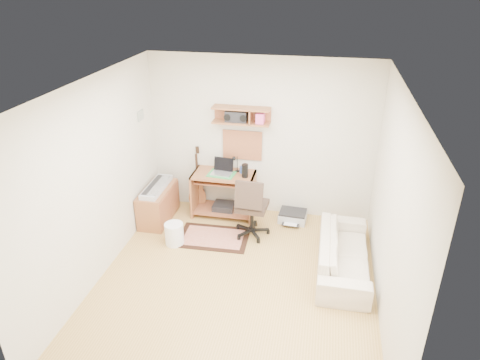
% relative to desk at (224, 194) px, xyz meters
% --- Properties ---
extents(floor, '(3.60, 4.00, 0.01)m').
position_rel_desk_xyz_m(floor, '(0.56, -1.73, -0.38)').
color(floor, tan).
rests_on(floor, ground).
extents(ceiling, '(3.60, 4.00, 0.01)m').
position_rel_desk_xyz_m(ceiling, '(0.56, -1.73, 2.23)').
color(ceiling, white).
rests_on(ceiling, ground).
extents(back_wall, '(3.60, 0.01, 2.60)m').
position_rel_desk_xyz_m(back_wall, '(0.56, 0.28, 0.93)').
color(back_wall, beige).
rests_on(back_wall, ground).
extents(left_wall, '(0.01, 4.00, 2.60)m').
position_rel_desk_xyz_m(left_wall, '(-1.24, -1.73, 0.93)').
color(left_wall, beige).
rests_on(left_wall, ground).
extents(right_wall, '(0.01, 4.00, 2.60)m').
position_rel_desk_xyz_m(right_wall, '(2.37, -1.73, 0.93)').
color(right_wall, beige).
rests_on(right_wall, ground).
extents(wall_shelf, '(0.90, 0.25, 0.26)m').
position_rel_desk_xyz_m(wall_shelf, '(0.26, 0.15, 1.32)').
color(wall_shelf, '#995D36').
rests_on(wall_shelf, back_wall).
extents(cork_board, '(0.64, 0.03, 0.49)m').
position_rel_desk_xyz_m(cork_board, '(0.26, 0.25, 0.79)').
color(cork_board, '#A68A53').
rests_on(cork_board, back_wall).
extents(wall_photo, '(0.02, 0.20, 0.15)m').
position_rel_desk_xyz_m(wall_photo, '(-1.23, -0.23, 1.34)').
color(wall_photo, '#4C8CBF').
rests_on(wall_photo, left_wall).
extents(desk, '(1.00, 0.55, 0.75)m').
position_rel_desk_xyz_m(desk, '(0.00, 0.00, 0.00)').
color(desk, '#995D36').
rests_on(desk, floor).
extents(laptop, '(0.35, 0.35, 0.25)m').
position_rel_desk_xyz_m(laptop, '(-0.03, -0.02, 0.50)').
color(laptop, silver).
rests_on(laptop, desk).
extents(speaker, '(0.10, 0.10, 0.22)m').
position_rel_desk_xyz_m(speaker, '(0.36, -0.05, 0.49)').
color(speaker, black).
rests_on(speaker, desk).
extents(desk_lamp, '(0.09, 0.09, 0.27)m').
position_rel_desk_xyz_m(desk_lamp, '(0.20, 0.14, 0.51)').
color(desk_lamp, black).
rests_on(desk_lamp, desk).
extents(pencil_cup, '(0.08, 0.08, 0.11)m').
position_rel_desk_xyz_m(pencil_cup, '(0.28, 0.10, 0.43)').
color(pencil_cup, '#314895').
rests_on(pencil_cup, desk).
extents(boombox, '(0.34, 0.15, 0.17)m').
position_rel_desk_xyz_m(boombox, '(0.18, 0.15, 1.30)').
color(boombox, black).
rests_on(boombox, wall_shelf).
extents(rug, '(1.09, 0.74, 0.01)m').
position_rel_desk_xyz_m(rug, '(0.01, -0.73, -0.37)').
color(rug, beige).
rests_on(rug, floor).
extents(task_chair, '(0.54, 0.54, 1.01)m').
position_rel_desk_xyz_m(task_chair, '(0.57, -0.52, 0.13)').
color(task_chair, '#33261E').
rests_on(task_chair, floor).
extents(cabinet, '(0.40, 0.90, 0.55)m').
position_rel_desk_xyz_m(cabinet, '(-1.02, -0.36, -0.10)').
color(cabinet, '#995D36').
rests_on(cabinet, floor).
extents(music_keyboard, '(0.26, 0.82, 0.07)m').
position_rel_desk_xyz_m(music_keyboard, '(-1.02, -0.36, 0.21)').
color(music_keyboard, '#B2B5BA').
rests_on(music_keyboard, cabinet).
extents(guitar, '(0.33, 0.24, 1.10)m').
position_rel_desk_xyz_m(guitar, '(-0.50, 0.13, 0.17)').
color(guitar, '#99562F').
rests_on(guitar, floor).
extents(waste_basket, '(0.31, 0.31, 0.34)m').
position_rel_desk_xyz_m(waste_basket, '(-0.53, -0.99, -0.21)').
color(waste_basket, white).
rests_on(waste_basket, floor).
extents(printer, '(0.46, 0.37, 0.17)m').
position_rel_desk_xyz_m(printer, '(1.15, 0.02, -0.29)').
color(printer, '#A5A8AA').
rests_on(printer, floor).
extents(sofa, '(0.50, 1.70, 0.67)m').
position_rel_desk_xyz_m(sofa, '(1.94, -1.12, -0.04)').
color(sofa, beige).
rests_on(sofa, floor).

